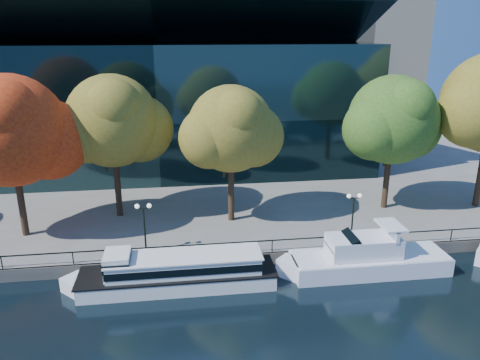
{
  "coord_description": "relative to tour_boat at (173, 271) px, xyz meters",
  "views": [
    {
      "loc": [
        -1.94,
        -29.14,
        17.72
      ],
      "look_at": [
        3.11,
        8.0,
        5.43
      ],
      "focal_mm": 35.0,
      "sensor_mm": 36.0,
      "label": 1
    }
  ],
  "objects": [
    {
      "name": "ground",
      "position": [
        2.69,
        -0.78,
        -1.23
      ],
      "size": [
        160.0,
        160.0,
        0.0
      ],
      "primitive_type": "plane",
      "color": "black",
      "rests_on": "ground"
    },
    {
      "name": "promenade",
      "position": [
        2.69,
        35.59,
        -0.73
      ],
      "size": [
        90.0,
        67.08,
        1.0
      ],
      "color": "slate",
      "rests_on": "ground"
    },
    {
      "name": "railing",
      "position": [
        2.69,
        2.47,
        0.71
      ],
      "size": [
        88.2,
        0.08,
        0.99
      ],
      "color": "black",
      "rests_on": "promenade"
    },
    {
      "name": "convention_building",
      "position": [
        -1.31,
        31.0,
        7.28
      ],
      "size": [
        50.0,
        24.57,
        21.43
      ],
      "color": "black",
      "rests_on": "ground"
    },
    {
      "name": "tour_boat",
      "position": [
        0.0,
        0.0,
        0.0
      ],
      "size": [
        15.24,
        3.4,
        2.89
      ],
      "color": "white",
      "rests_on": "ground"
    },
    {
      "name": "cruiser_near",
      "position": [
        14.22,
        0.18,
        -0.05
      ],
      "size": [
        13.1,
        3.37,
        3.8
      ],
      "color": "white",
      "rests_on": "ground"
    },
    {
      "name": "tree_1",
      "position": [
        -12.14,
        8.3,
        8.54
      ],
      "size": [
        11.16,
        9.16,
        13.42
      ],
      "color": "black",
      "rests_on": "promenade"
    },
    {
      "name": "tree_2",
      "position": [
        -4.73,
        11.65,
        8.49
      ],
      "size": [
        10.2,
        8.37,
        12.98
      ],
      "color": "black",
      "rests_on": "promenade"
    },
    {
      "name": "tree_3",
      "position": [
        5.44,
        9.18,
        8.02
      ],
      "size": [
        9.4,
        7.71,
        12.18
      ],
      "color": "black",
      "rests_on": "promenade"
    },
    {
      "name": "tree_4",
      "position": [
        20.57,
        10.27,
        8.2
      ],
      "size": [
        10.27,
        8.42,
        12.72
      ],
      "color": "black",
      "rests_on": "promenade"
    },
    {
      "name": "lamp_1",
      "position": [
        -2.08,
        3.72,
        2.75
      ],
      "size": [
        1.26,
        0.36,
        4.03
      ],
      "color": "black",
      "rests_on": "promenade"
    },
    {
      "name": "lamp_2",
      "position": [
        14.59,
        3.72,
        2.75
      ],
      "size": [
        1.26,
        0.36,
        4.03
      ],
      "color": "black",
      "rests_on": "promenade"
    }
  ]
}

